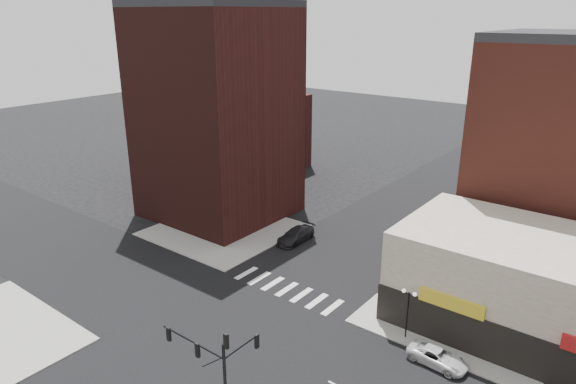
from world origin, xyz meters
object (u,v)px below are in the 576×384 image
Objects in this scene: traffic_signal at (217,364)px; street_lamp_ne at (408,302)px; white_suv at (438,357)px; dark_sedan_north at (296,235)px.

traffic_signal is 16.62m from street_lamp_ne.
traffic_signal is 1.76× the size of white_suv.
traffic_signal reaches higher than dark_sedan_north.
traffic_signal is at bearing 153.97° from white_suv.
street_lamp_ne is at bearing 68.59° from white_suv.
traffic_signal is 1.87× the size of street_lamp_ne.
street_lamp_ne is 0.79× the size of dark_sedan_north.
dark_sedan_north is (-13.07, 25.04, -4.20)m from traffic_signal.
street_lamp_ne is (4.76, 15.83, -1.67)m from traffic_signal.
traffic_signal is 16.99m from white_suv.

